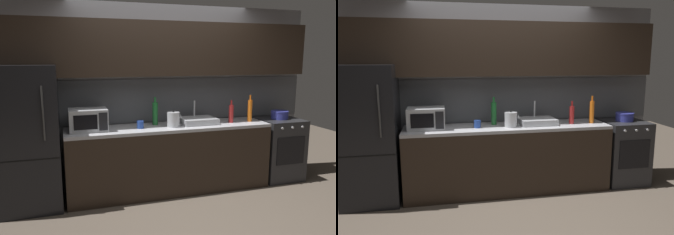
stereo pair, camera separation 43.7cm
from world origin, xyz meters
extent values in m
plane|color=#4C4238|center=(0.00, 0.00, 0.00)|extent=(10.00, 10.00, 0.00)
cube|color=slate|center=(0.00, 1.30, 1.25)|extent=(4.44, 0.10, 2.50)
cube|color=#4C4F54|center=(0.00, 1.25, 1.20)|extent=(4.44, 0.01, 0.60)
cube|color=black|center=(0.00, 1.08, 1.90)|extent=(4.09, 0.34, 0.70)
cube|color=black|center=(0.00, 0.90, 0.43)|extent=(2.70, 0.60, 0.86)
cube|color=#9E9EA3|center=(0.00, 0.90, 0.88)|extent=(2.70, 0.60, 0.04)
cube|color=black|center=(-1.73, 0.90, 0.85)|extent=(0.68, 0.66, 1.71)
cube|color=black|center=(-1.73, 0.57, 0.68)|extent=(0.67, 0.00, 0.01)
cylinder|color=#333333|center=(-1.55, 0.55, 1.20)|extent=(0.02, 0.02, 0.60)
cube|color=#232326|center=(1.69, 0.90, 0.45)|extent=(0.60, 0.60, 0.90)
cube|color=black|center=(1.69, 0.60, 0.50)|extent=(0.45, 0.01, 0.40)
cylinder|color=#B2B2B7|center=(1.53, 0.59, 0.83)|extent=(0.03, 0.02, 0.03)
cylinder|color=#B2B2B7|center=(1.69, 0.59, 0.83)|extent=(0.03, 0.02, 0.03)
cylinder|color=#B2B2B7|center=(1.86, 0.59, 0.83)|extent=(0.03, 0.02, 0.03)
cube|color=#A8AAAF|center=(-1.05, 0.92, 1.04)|extent=(0.46, 0.34, 0.27)
cube|color=black|center=(-1.09, 0.75, 1.04)|extent=(0.28, 0.01, 0.18)
cube|color=black|center=(-0.89, 0.75, 1.04)|extent=(0.10, 0.01, 0.22)
cube|color=#ADAFB5|center=(0.41, 0.93, 0.94)|extent=(0.48, 0.38, 0.08)
cylinder|color=silver|center=(0.41, 1.06, 1.09)|extent=(0.02, 0.02, 0.22)
cylinder|color=#B7BABF|center=(0.02, 0.82, 1.00)|extent=(0.16, 0.16, 0.19)
sphere|color=black|center=(0.02, 0.82, 1.11)|extent=(0.02, 0.02, 0.02)
cone|color=#B7BABF|center=(0.12, 0.82, 1.04)|extent=(0.03, 0.03, 0.05)
cylinder|color=#A82323|center=(0.87, 0.86, 1.02)|extent=(0.07, 0.07, 0.24)
cylinder|color=#A82323|center=(0.87, 0.86, 1.18)|extent=(0.03, 0.03, 0.07)
cylinder|color=#1E6B2D|center=(-0.17, 1.02, 1.05)|extent=(0.07, 0.07, 0.30)
cylinder|color=#1E6B2D|center=(-0.17, 1.02, 1.24)|extent=(0.03, 0.03, 0.07)
cylinder|color=orange|center=(1.16, 0.85, 1.05)|extent=(0.06, 0.06, 0.31)
cylinder|color=orange|center=(1.16, 0.85, 1.24)|extent=(0.02, 0.02, 0.07)
cylinder|color=#234299|center=(-0.41, 0.85, 0.95)|extent=(0.09, 0.09, 0.10)
cylinder|color=#333899|center=(1.69, 0.90, 0.95)|extent=(0.24, 0.24, 0.10)
cylinder|color=#333899|center=(1.69, 0.90, 1.01)|extent=(0.25, 0.25, 0.02)
camera|label=1|loc=(-1.30, -3.21, 1.79)|focal=35.54mm
camera|label=2|loc=(-0.88, -3.32, 1.79)|focal=35.54mm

